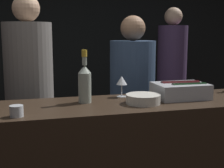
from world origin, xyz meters
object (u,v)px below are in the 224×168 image
bowl_white (143,99)px  rose_wine_bottle (85,82)px  candle_votive (16,111)px  person_in_hoodie (30,95)px  ice_bin_with_bottles (181,90)px  person_grey_polo (132,101)px  wine_glass (122,81)px  person_blond_tee (172,74)px

bowl_white → rose_wine_bottle: (-0.35, 0.12, 0.10)m
candle_votive → rose_wine_bottle: size_ratio=0.22×
bowl_white → candle_votive: 0.77m
rose_wine_bottle → person_in_hoodie: 0.71m
ice_bin_with_bottles → person_in_hoodie: person_in_hoodie is taller
rose_wine_bottle → person_grey_polo: person_grey_polo is taller
ice_bin_with_bottles → person_grey_polo: bearing=103.7°
person_in_hoodie → person_grey_polo: bearing=-46.0°
wine_glass → person_in_hoodie: bearing=142.3°
candle_votive → person_in_hoodie: (0.07, 0.84, -0.08)m
person_blond_tee → rose_wine_bottle: bearing=115.0°
wine_glass → person_blond_tee: person_blond_tee is taller
rose_wine_bottle → person_grey_polo: bearing=48.1°
bowl_white → person_in_hoodie: bearing=134.1°
person_blond_tee → person_grey_polo: size_ratio=1.09×
wine_glass → rose_wine_bottle: (-0.28, -0.11, 0.02)m
ice_bin_with_bottles → wine_glass: wine_glass is taller
person_blond_tee → person_grey_polo: (-0.81, -0.90, -0.10)m
person_in_hoodie → person_grey_polo: 0.86m
candle_votive → person_grey_polo: 1.25m
candle_votive → person_blond_tee: person_blond_tee is taller
wine_glass → person_grey_polo: bearing=62.9°
ice_bin_with_bottles → rose_wine_bottle: rose_wine_bottle is taller
wine_glass → person_blond_tee: (1.05, 1.37, -0.15)m
wine_glass → candle_votive: (-0.69, -0.36, -0.08)m
person_in_hoodie → person_grey_polo: (0.86, -0.02, -0.09)m
person_in_hoodie → person_blond_tee: size_ratio=1.00×
ice_bin_with_bottles → person_blond_tee: bearing=66.3°
candle_votive → person_blond_tee: size_ratio=0.04×
ice_bin_with_bottles → person_grey_polo: size_ratio=0.22×
ice_bin_with_bottles → person_grey_polo: person_grey_polo is taller
person_blond_tee → bowl_white: bearing=125.6°
bowl_white → wine_glass: wine_glass is taller
bowl_white → candle_votive: bearing=-171.0°
bowl_white → person_grey_polo: 0.74m
wine_glass → person_blond_tee: size_ratio=0.08×
candle_votive → rose_wine_bottle: rose_wine_bottle is taller
ice_bin_with_bottles → rose_wine_bottle: bearing=177.6°
rose_wine_bottle → person_blond_tee: (1.33, 1.48, -0.18)m
candle_votive → person_in_hoodie: person_in_hoodie is taller
person_in_hoodie → person_blond_tee: person_blond_tee is taller
person_in_hoodie → bowl_white: bearing=-90.9°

